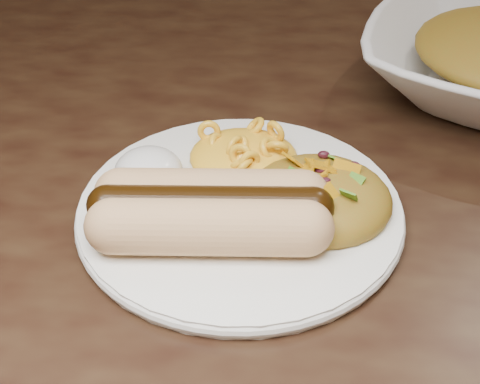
{
  "coord_description": "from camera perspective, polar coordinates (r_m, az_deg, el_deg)",
  "views": [
    {
      "loc": [
        0.12,
        -0.44,
        1.07
      ],
      "look_at": [
        0.09,
        -0.05,
        0.77
      ],
      "focal_mm": 50.0,
      "sensor_mm": 36.0,
      "label": 1
    }
  ],
  "objects": [
    {
      "name": "table",
      "position": [
        0.61,
        -7.82,
        -5.07
      ],
      "size": [
        1.6,
        0.9,
        0.75
      ],
      "color": "black",
      "rests_on": "floor"
    },
    {
      "name": "plate",
      "position": [
        0.49,
        0.0,
        -1.49
      ],
      "size": [
        0.3,
        0.3,
        0.01
      ],
      "primitive_type": "cylinder",
      "rotation": [
        0.0,
        0.0,
        -0.34
      ],
      "color": "white",
      "rests_on": "table"
    },
    {
      "name": "hotdog",
      "position": [
        0.45,
        -2.54,
        -1.53
      ],
      "size": [
        0.14,
        0.08,
        0.04
      ],
      "rotation": [
        0.0,
        0.0,
        0.07
      ],
      "color": "tan",
      "rests_on": "plate"
    },
    {
      "name": "mac_and_cheese",
      "position": [
        0.52,
        0.32,
        4.14
      ],
      "size": [
        0.1,
        0.09,
        0.03
      ],
      "primitive_type": "ellipsoid",
      "rotation": [
        0.0,
        0.0,
        -0.21
      ],
      "color": "#FFAD37",
      "rests_on": "plate"
    },
    {
      "name": "sour_cream",
      "position": [
        0.51,
        -7.89,
        2.53
      ],
      "size": [
        0.06,
        0.06,
        0.03
      ],
      "primitive_type": "ellipsoid",
      "rotation": [
        0.0,
        0.0,
        -0.26
      ],
      "color": "silver",
      "rests_on": "plate"
    },
    {
      "name": "taco_salad",
      "position": [
        0.48,
        6.85,
        0.46
      ],
      "size": [
        0.11,
        0.1,
        0.05
      ],
      "rotation": [
        0.0,
        0.0,
        -0.23
      ],
      "color": "#AF2F08",
      "rests_on": "plate"
    }
  ]
}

